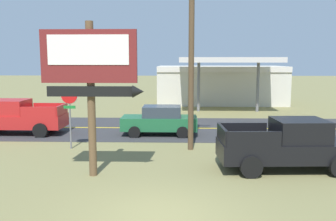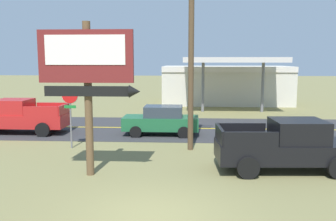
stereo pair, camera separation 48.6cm
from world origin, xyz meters
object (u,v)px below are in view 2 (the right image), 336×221
object	(u,v)px
stop_sign	(70,106)
utility_pole	(191,44)
pickup_red_on_road	(21,117)
car_green_near_lane	(161,120)
motel_sign	(89,72)
gas_station	(226,84)
pickup_black_parked_on_lawn	(287,146)

from	to	relation	value
stop_sign	utility_pole	xyz separation A→B (m)	(5.69, 0.04, 2.89)
utility_pole	pickup_red_on_road	xyz separation A→B (m)	(-9.76, 3.38, -3.95)
car_green_near_lane	stop_sign	bearing A→B (deg)	-139.90
motel_sign	gas_station	distance (m)	24.08
motel_sign	gas_station	world-z (taller)	motel_sign
pickup_black_parked_on_lawn	motel_sign	bearing A→B (deg)	-171.41
utility_pole	pickup_black_parked_on_lawn	bearing A→B (deg)	-40.39
utility_pole	stop_sign	bearing A→B (deg)	-179.55
pickup_black_parked_on_lawn	car_green_near_lane	xyz separation A→B (m)	(-5.29, 6.50, -0.13)
utility_pole	car_green_near_lane	size ratio (longest dim) A/B	2.21
stop_sign	gas_station	bearing A→B (deg)	64.16
utility_pole	pickup_red_on_road	bearing A→B (deg)	160.90
pickup_red_on_road	car_green_near_lane	distance (m)	8.13
motel_sign	stop_sign	xyz separation A→B (m)	(-2.09, 4.17, -1.77)
stop_sign	pickup_black_parked_on_lawn	xyz separation A→B (m)	(9.36, -3.07, -1.06)
gas_station	pickup_black_parked_on_lawn	world-z (taller)	gas_station
stop_sign	car_green_near_lane	bearing A→B (deg)	40.10
utility_pole	gas_station	world-z (taller)	utility_pole
pickup_red_on_road	car_green_near_lane	size ratio (longest dim) A/B	1.24
car_green_near_lane	motel_sign	bearing A→B (deg)	-104.57
stop_sign	pickup_red_on_road	xyz separation A→B (m)	(-4.07, 3.42, -1.06)
stop_sign	car_green_near_lane	distance (m)	5.45
stop_sign	utility_pole	bearing A→B (deg)	0.45
motel_sign	car_green_near_lane	xyz separation A→B (m)	(1.97, 7.60, -2.96)
gas_station	pickup_black_parked_on_lawn	distance (m)	21.89
motel_sign	pickup_red_on_road	xyz separation A→B (m)	(-6.16, 7.60, -2.83)
utility_pole	gas_station	bearing A→B (deg)	79.70
motel_sign	utility_pole	world-z (taller)	utility_pole
gas_station	pickup_black_parked_on_lawn	bearing A→B (deg)	-89.32
pickup_black_parked_on_lawn	car_green_near_lane	world-z (taller)	pickup_black_parked_on_lawn
motel_sign	utility_pole	bearing A→B (deg)	49.51
motel_sign	car_green_near_lane	bearing A→B (deg)	75.43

